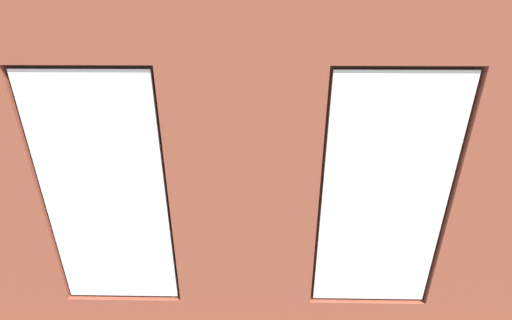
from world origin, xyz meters
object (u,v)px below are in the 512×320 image
Objects in this scene: tv_flatscreen at (48,178)px; potted_plant_by_left_couch at (377,173)px; candle_jar at (289,179)px; potted_plant_near_tv at (49,235)px; potted_plant_corner_far_left at (507,265)px; table_plant_small at (255,177)px; couch_by_window at (231,278)px; cup_ceramic at (265,183)px; media_console at (58,215)px; remote_black at (239,188)px; potted_plant_foreground_right at (128,142)px; potted_plant_corner_near_left at (388,135)px; potted_plant_between_couches at (356,241)px; coffee_table at (265,188)px; potted_plant_beside_window_right at (108,255)px; papasan_chair at (244,150)px; couch_left at (432,221)px.

tv_flatscreen is 5.49m from potted_plant_by_left_couch.
potted_plant_near_tv reaches higher than candle_jar.
potted_plant_corner_far_left is (-5.88, 1.50, -0.27)m from tv_flatscreen.
table_plant_small is at bearing -165.15° from tv_flatscreen.
couch_by_window is 3.62m from potted_plant_by_left_couch.
cup_ceramic reaches higher than media_console.
potted_plant_foreground_right is (2.50, -1.76, 0.17)m from remote_black.
potted_plant_between_couches reaches higher than potted_plant_corner_near_left.
cup_ceramic is at bearing 32.79° from potted_plant_corner_near_left.
coffee_table is at bearing 14.04° from potted_plant_by_left_couch.
potted_plant_near_tv is at bearing -25.25° from potted_plant_beside_window_right.
potted_plant_near_tv is at bearing 117.91° from media_console.
coffee_table is 3.23m from potted_plant_near_tv.
potted_plant_corner_far_left is (-3.07, 3.82, 0.20)m from papasan_chair.
potted_plant_foreground_right is at bearing -28.97° from cup_ceramic.
potted_plant_corner_far_left is 5.34m from potted_plant_near_tv.
remote_black is 3.58m from potted_plant_corner_near_left.
couch_left is at bearing -83.44° from potted_plant_corner_far_left.
remote_black is at bearing -89.08° from couch_by_window.
potted_plant_by_left_couch is (0.55, -2.72, -0.20)m from potted_plant_corner_far_left.
couch_by_window reaches higher than media_console.
potted_plant_foreground_right is at bearing -0.22° from papasan_chair.
potted_plant_foreground_right is (5.42, -2.50, 0.29)m from couch_left.
potted_plant_beside_window_right is 1.04m from potted_plant_near_tv.
table_plant_small is at bearing 29.38° from potted_plant_corner_near_left.
potted_plant_foreground_right is (2.53, -3.74, 0.29)m from couch_by_window.
potted_plant_between_couches is (-0.99, 2.06, 0.35)m from cup_ceramic.
candle_jar reaches higher than coffee_table.
potted_plant_by_left_couch is at bearing -133.55° from couch_by_window.
media_console is (2.80, 0.58, -0.18)m from remote_black.
couch_by_window is 3.16m from media_console.
potted_plant_foreground_right is at bearing -34.51° from potted_plant_corner_far_left.
potted_plant_corner_far_left reaches higher than candle_jar.
potted_plant_corner_near_left is at bearing -157.83° from tv_flatscreen.
table_plant_small is at bearing 151.09° from potted_plant_foreground_right.
coffee_table is 3.37m from tv_flatscreen.
potted_plant_corner_far_left reaches higher than media_console.
couch_left is (-2.89, -1.23, 0.00)m from couch_by_window.
candle_jar is at bearing 12.48° from potted_plant_by_left_couch.
potted_plant_corner_far_left is at bearing 140.05° from coffee_table.
remote_black is at bearing 144.84° from potted_plant_foreground_right.
potted_plant_by_left_couch is at bearing -164.25° from couch_left.
cup_ceramic is at bearing 40.89° from remote_black.
couch_left reaches higher than remote_black.
potted_plant_corner_near_left is 0.94× the size of potted_plant_between_couches.
potted_plant_near_tv reaches higher than potted_plant_corner_near_left.
potted_plant_corner_near_left is at bearing 176.49° from couch_left.
media_console is 6.36m from potted_plant_corner_near_left.
potted_plant_between_couches is at bearing 104.71° from candle_jar.
media_console is (3.07, 0.82, -0.28)m from table_plant_small.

